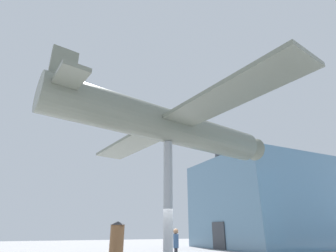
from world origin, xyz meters
TOP-DOWN VIEW (x-y plane):
  - glass_pavilion_left at (-9.71, 15.26)m, footprint 11.20×11.23m
  - support_pylon_central at (0.00, 0.00)m, footprint 0.44×0.44m
  - suspended_airplane at (-0.03, 0.18)m, footprint 15.04×13.95m
  - visitor_person at (-0.77, 0.78)m, footprint 0.45×0.35m
  - info_kiosk at (-4.46, -1.13)m, footprint 0.92×0.92m

SIDE VIEW (x-z plane):
  - visitor_person at x=-0.77m, z-range 0.12..1.78m
  - info_kiosk at x=-4.46m, z-range 0.03..2.10m
  - support_pylon_central at x=0.00m, z-range 0.00..5.78m
  - glass_pavilion_left at x=-9.71m, z-range -0.29..8.69m
  - suspended_airplane at x=-0.03m, z-range 5.07..8.27m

